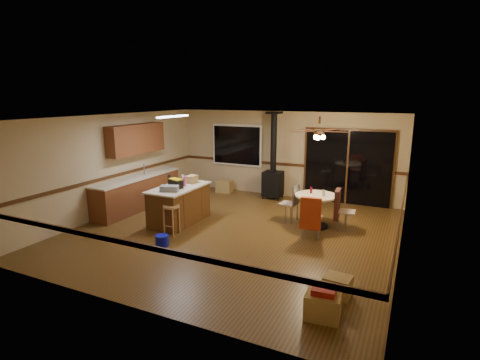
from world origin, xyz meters
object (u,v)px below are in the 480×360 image
Objects in this scene: chair_near at (311,213)px; box_corner_b at (338,286)px; chair_right at (338,205)px; box_under_window at (224,186)px; toolbox_grey at (169,188)px; bar_stool at (172,220)px; blue_bucket at (162,240)px; kitchen_island at (179,204)px; box_corner_a at (323,305)px; wood_stove at (273,175)px; toolbox_black at (176,184)px; dining_table at (316,205)px; chair_left at (293,199)px.

chair_near is 2.38m from box_corner_b.
box_corner_b is at bearing -78.90° from chair_right.
toolbox_grey is at bearing -83.09° from box_under_window.
chair_right reaches higher than bar_stool.
kitchen_island is at bearing 109.99° from blue_bucket.
wood_stove is at bearing 116.83° from box_corner_a.
box_under_window is at bearing 96.75° from toolbox_black.
blue_bucket is 0.56× the size of box_under_window.
box_under_window is at bearing 101.21° from blue_bucket.
dining_table reaches higher than blue_bucket.
box_under_window is (-2.88, 1.89, -0.39)m from chair_left.
chair_left reaches higher than blue_bucket.
kitchen_island is 3.26× the size of chair_left.
chair_right is (0.52, 0.03, 0.06)m from dining_table.
toolbox_grey is 2.98m from chair_left.
chair_left is (-0.59, 0.09, 0.05)m from dining_table.
box_corner_a reaches higher than blue_bucket.
box_under_window is 1.00× the size of box_corner_a.
wood_stove is 3.43m from toolbox_black.
box_under_window is 7.24m from box_corner_a.
chair_left is at bearing 33.99° from toolbox_grey.
kitchen_island is 3.13m from box_under_window.
toolbox_black is 3.36m from dining_table.
bar_stool is 0.71m from blue_bucket.
blue_bucket is at bearing -100.03° from wood_stove.
chair_left reaches higher than dining_table.
box_corner_a is at bearing -30.55° from toolbox_black.
chair_near is 1.44× the size of box_under_window.
toolbox_black is at bearing -158.37° from dining_table.
box_corner_b is (1.71, -3.09, -0.43)m from chair_left.
box_corner_a reaches higher than box_corner_b.
box_under_window is at bearing 150.28° from dining_table.
toolbox_grey is 0.59× the size of chair_right.
bar_stool is 1.67× the size of box_corner_b.
dining_table reaches higher than box_corner_b.
box_corner_a is (4.14, -2.44, -0.81)m from toolbox_black.
wood_stove is at bearing 75.41° from bar_stool.
chair_left is (2.50, 1.21, 0.14)m from kitchen_island.
wood_stove is 3.41m from chair_near.
toolbox_grey is 1.36m from blue_bucket.
bar_stool is 4.23m from box_corner_a.
wood_stove reaches higher than toolbox_black.
chair_right is 1.44× the size of box_under_window.
bar_stool is at bearing -79.91° from box_under_window.
chair_near is at bearing 18.99° from bar_stool.
dining_table is at bearing 19.80° from kitchen_island.
dining_table is at bearing 27.14° from toolbox_grey.
dining_table is at bearing 97.32° from chair_near.
blue_bucket is at bearing -135.70° from dining_table.
wood_stove is 2.54× the size of dining_table.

